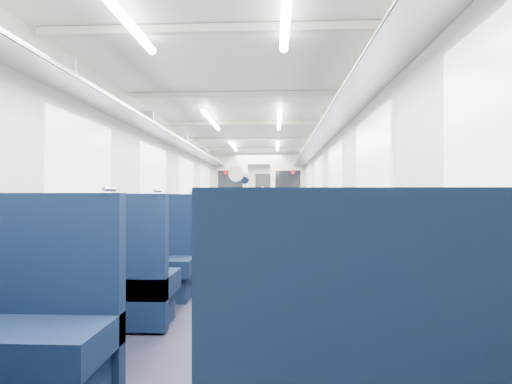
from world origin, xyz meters
name	(u,v)px	position (x,y,z in m)	size (l,w,h in m)	color
floor	(253,242)	(0.00, 0.00, 0.00)	(2.80, 18.00, 0.01)	black
ceiling	(253,137)	(0.00, 0.00, 2.35)	(2.80, 18.00, 0.01)	silver
wall_left	(191,190)	(-1.40, 0.00, 1.18)	(0.02, 18.00, 2.35)	beige
dado_left	(192,226)	(-1.39, 0.00, 0.35)	(0.03, 17.90, 0.70)	black
wall_right	(316,190)	(1.40, 0.00, 1.18)	(0.02, 18.00, 2.35)	beige
dado_right	(316,227)	(1.39, 0.00, 0.35)	(0.03, 17.90, 0.70)	black
wall_far	(264,192)	(0.00, 9.00, 1.18)	(2.80, 0.02, 2.35)	beige
luggage_rack_left	(200,154)	(-1.21, 0.00, 1.97)	(0.36, 17.40, 0.18)	#B2B5BA
luggage_rack_right	(308,154)	(1.21, 0.00, 1.97)	(0.36, 17.40, 0.18)	#B2B5BA
windows	(252,178)	(0.00, -0.46, 1.42)	(2.78, 15.60, 0.75)	white
ceiling_fittings	(253,138)	(0.00, -0.26, 2.29)	(2.70, 16.06, 0.11)	beige
end_door	(264,196)	(0.00, 8.94, 1.00)	(0.75, 0.06, 2.00)	black
bulkhead	(259,189)	(0.00, 3.32, 1.23)	(2.80, 0.10, 2.35)	beige
seat_2	(18,336)	(-0.83, -7.03, 0.34)	(0.98, 0.54, 1.10)	#0B1936
seat_3	(350,347)	(0.83, -7.11, 0.34)	(0.98, 0.54, 1.10)	#0B1936
seat_4	(111,285)	(-0.83, -5.86, 0.34)	(0.98, 0.54, 1.10)	#0B1936
seat_5	(321,289)	(0.83, -5.94, 0.34)	(0.98, 0.54, 1.10)	#0B1936
seat_6	(149,264)	(-0.83, -4.89, 0.34)	(0.98, 0.54, 1.10)	#0B1936
seat_7	(308,263)	(0.83, -4.75, 0.34)	(0.98, 0.54, 1.10)	#0B1936
seat_8	(176,249)	(-0.83, -3.73, 0.34)	(0.98, 0.54, 1.10)	#0B1936
seat_9	(302,250)	(0.83, -3.76, 0.34)	(0.98, 0.54, 1.10)	#0B1936
seat_10	(195,239)	(-0.83, -2.48, 0.34)	(0.98, 0.54, 1.10)	#0B1936
seat_11	(297,239)	(0.83, -2.43, 0.34)	(0.98, 0.54, 1.10)	#0B1936
seat_12	(207,232)	(-0.83, -1.30, 0.34)	(0.98, 0.54, 1.10)	#0B1936
seat_13	(294,234)	(0.83, -1.47, 0.34)	(0.98, 0.54, 1.10)	#0B1936
seat_14	(215,228)	(-0.83, -0.20, 0.34)	(0.98, 0.54, 1.10)	#0B1936
seat_15	(291,228)	(0.83, -0.23, 0.34)	(0.98, 0.54, 1.10)	#0B1936
seat_16	(222,224)	(-0.83, 0.89, 0.34)	(0.98, 0.54, 1.10)	#0B1936
seat_17	(289,225)	(0.83, 0.82, 0.34)	(0.98, 0.54, 1.10)	#0B1936
seat_18	(227,221)	(-0.83, 1.99, 0.34)	(0.98, 0.54, 1.10)	#0B1936
seat_19	(288,221)	(0.83, 2.14, 0.34)	(0.98, 0.54, 1.10)	#0B1936
seat_20	(235,217)	(-0.83, 4.25, 0.34)	(0.98, 0.54, 1.10)	#0B1936
seat_21	(286,217)	(0.83, 4.20, 0.34)	(0.98, 0.54, 1.10)	#0B1936
seat_22	(238,215)	(-0.83, 5.30, 0.34)	(0.98, 0.54, 1.10)	#0B1936
seat_23	(285,215)	(0.83, 5.39, 0.34)	(0.98, 0.54, 1.10)	#0B1936
seat_24	(241,214)	(-0.83, 6.50, 0.34)	(0.98, 0.54, 1.10)	#0B1936
seat_25	(284,214)	(0.83, 6.33, 0.34)	(0.98, 0.54, 1.10)	#0B1936
seat_26	(243,212)	(-0.83, 7.63, 0.34)	(0.98, 0.54, 1.10)	#0B1936
seat_27	(283,213)	(0.83, 7.68, 0.34)	(0.98, 0.54, 1.10)	#0B1936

